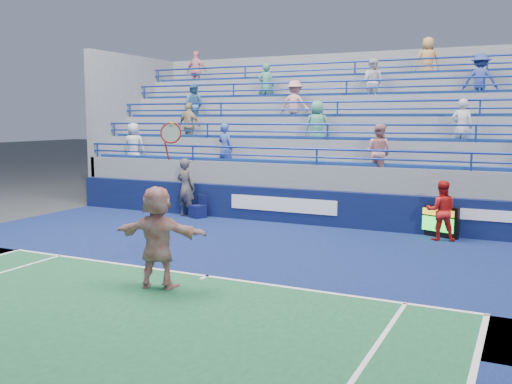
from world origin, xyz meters
The scene contains 8 objects.
ground centered at (0.00, 0.00, 0.00)m, with size 120.00×120.00×0.00m, color #333538.
sponsor_wall centered at (0.00, 6.50, 0.55)m, with size 18.00×0.32×1.10m.
bleacher_stand centered at (-0.01, 10.27, 1.55)m, with size 18.00×5.60×6.13m.
serve_speed_board centered at (3.70, 6.30, 0.45)m, with size 1.25×0.56×0.89m.
judge_chair centered at (-3.90, 6.02, 0.25)m, with size 0.56×0.58×0.77m.
tennis_player centered at (-0.46, -1.06, 1.01)m, with size 1.95×0.94×3.24m.
line_judge centered at (-4.43, 6.11, 0.99)m, with size 0.72×0.47×1.97m, color #121934.
ball_girl centered at (3.87, 5.87, 0.82)m, with size 0.80×0.62×1.64m, color red.
Camera 1 is at (5.96, -9.99, 3.30)m, focal length 40.00 mm.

